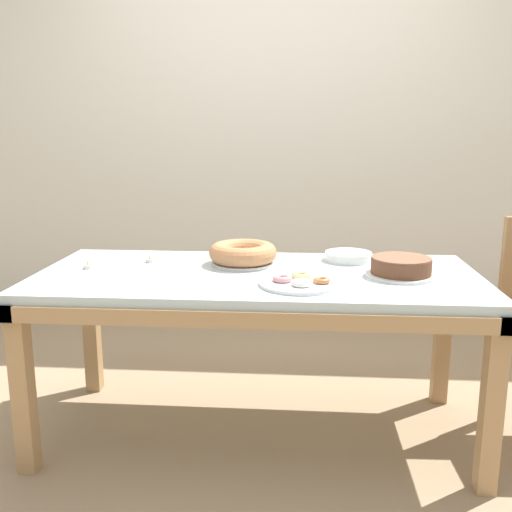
{
  "coord_description": "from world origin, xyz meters",
  "views": [
    {
      "loc": [
        0.17,
        -2.28,
        1.29
      ],
      "look_at": [
        -0.01,
        0.05,
        0.78
      ],
      "focal_mm": 40.0,
      "sensor_mm": 36.0,
      "label": 1
    }
  ],
  "objects_px": {
    "pastry_platter": "(300,282)",
    "tealight_near_cakes": "(421,264)",
    "cake_golden_bundt": "(243,254)",
    "plate_stack": "(348,256)",
    "tealight_near_front": "(88,266)",
    "tealight_left_edge": "(150,260)",
    "cake_chocolate_round": "(401,267)"
  },
  "relations": [
    {
      "from": "tealight_near_cakes",
      "to": "tealight_near_front",
      "type": "relative_size",
      "value": 1.0
    },
    {
      "from": "cake_golden_bundt",
      "to": "tealight_near_front",
      "type": "distance_m",
      "value": 0.66
    },
    {
      "from": "plate_stack",
      "to": "tealight_near_front",
      "type": "distance_m",
      "value": 1.14
    },
    {
      "from": "plate_stack",
      "to": "pastry_platter",
      "type": "bearing_deg",
      "value": -116.43
    },
    {
      "from": "tealight_left_edge",
      "to": "cake_golden_bundt",
      "type": "bearing_deg",
      "value": -1.55
    },
    {
      "from": "cake_golden_bundt",
      "to": "plate_stack",
      "type": "height_order",
      "value": "cake_golden_bundt"
    },
    {
      "from": "pastry_platter",
      "to": "tealight_near_front",
      "type": "relative_size",
      "value": 7.7
    },
    {
      "from": "cake_golden_bundt",
      "to": "plate_stack",
      "type": "bearing_deg",
      "value": 13.22
    },
    {
      "from": "cake_golden_bundt",
      "to": "pastry_platter",
      "type": "bearing_deg",
      "value": -52.83
    },
    {
      "from": "cake_chocolate_round",
      "to": "plate_stack",
      "type": "relative_size",
      "value": 1.33
    },
    {
      "from": "pastry_platter",
      "to": "tealight_near_cakes",
      "type": "bearing_deg",
      "value": 34.64
    },
    {
      "from": "plate_stack",
      "to": "tealight_near_front",
      "type": "xyz_separation_m",
      "value": [
        -1.12,
        -0.24,
        -0.01
      ]
    },
    {
      "from": "cake_golden_bundt",
      "to": "tealight_near_cakes",
      "type": "bearing_deg",
      "value": 2.48
    },
    {
      "from": "cake_golden_bundt",
      "to": "tealight_left_edge",
      "type": "xyz_separation_m",
      "value": [
        -0.42,
        0.01,
        -0.04
      ]
    },
    {
      "from": "cake_chocolate_round",
      "to": "tealight_left_edge",
      "type": "height_order",
      "value": "cake_chocolate_round"
    },
    {
      "from": "tealight_near_front",
      "to": "tealight_left_edge",
      "type": "xyz_separation_m",
      "value": [
        0.23,
        0.14,
        0.0
      ]
    },
    {
      "from": "tealight_near_cakes",
      "to": "tealight_left_edge",
      "type": "relative_size",
      "value": 1.0
    },
    {
      "from": "cake_chocolate_round",
      "to": "tealight_left_edge",
      "type": "xyz_separation_m",
      "value": [
        -1.07,
        0.17,
        -0.03
      ]
    },
    {
      "from": "cake_chocolate_round",
      "to": "pastry_platter",
      "type": "relative_size",
      "value": 0.91
    },
    {
      "from": "pastry_platter",
      "to": "tealight_left_edge",
      "type": "distance_m",
      "value": 0.75
    },
    {
      "from": "tealight_near_front",
      "to": "pastry_platter",
      "type": "bearing_deg",
      "value": -12.59
    },
    {
      "from": "pastry_platter",
      "to": "tealight_near_front",
      "type": "distance_m",
      "value": 0.92
    },
    {
      "from": "plate_stack",
      "to": "cake_golden_bundt",
      "type": "bearing_deg",
      "value": -166.78
    },
    {
      "from": "pastry_platter",
      "to": "tealight_near_cakes",
      "type": "height_order",
      "value": "tealight_near_cakes"
    },
    {
      "from": "plate_stack",
      "to": "tealight_left_edge",
      "type": "bearing_deg",
      "value": -173.65
    },
    {
      "from": "cake_chocolate_round",
      "to": "pastry_platter",
      "type": "distance_m",
      "value": 0.44
    },
    {
      "from": "plate_stack",
      "to": "cake_chocolate_round",
      "type": "bearing_deg",
      "value": -55.52
    },
    {
      "from": "pastry_platter",
      "to": "plate_stack",
      "type": "bearing_deg",
      "value": 63.57
    },
    {
      "from": "plate_stack",
      "to": "tealight_left_edge",
      "type": "xyz_separation_m",
      "value": [
        -0.88,
        -0.1,
        -0.01
      ]
    },
    {
      "from": "pastry_platter",
      "to": "cake_chocolate_round",
      "type": "bearing_deg",
      "value": 22.29
    },
    {
      "from": "cake_golden_bundt",
      "to": "pastry_platter",
      "type": "height_order",
      "value": "cake_golden_bundt"
    },
    {
      "from": "tealight_left_edge",
      "to": "tealight_near_front",
      "type": "bearing_deg",
      "value": -149.07
    }
  ]
}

